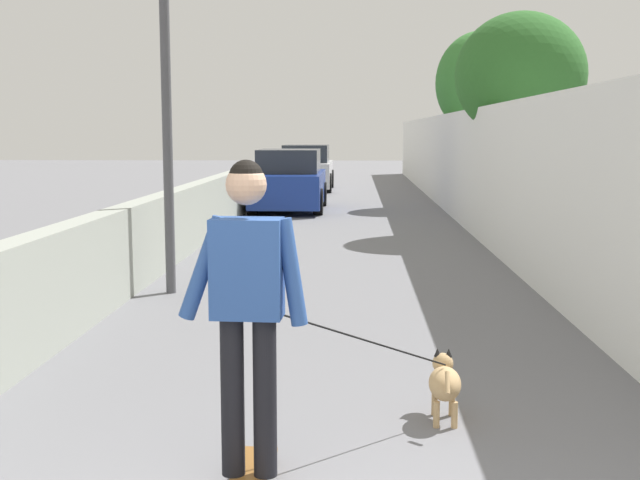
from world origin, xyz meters
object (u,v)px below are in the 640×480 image
object	(u,v)px
lamp_post	(166,66)
car_far	(306,169)
tree_right_near	(479,84)
dog	(444,381)
tree_right_far	(520,77)
car_near	(289,182)
skateboard	(250,477)
person_skateboarder	(247,293)

from	to	relation	value
lamp_post	car_far	size ratio (longest dim) A/B	0.97
tree_right_near	dog	xyz separation A→B (m)	(-16.38, 2.64, -2.96)
tree_right_far	car_near	distance (m)	7.08
lamp_post	skateboard	xyz separation A→B (m)	(-5.47, -1.69, -2.68)
tree_right_far	skateboard	size ratio (longest dim) A/B	5.23
person_skateboarder	tree_right_near	bearing A→B (deg)	-12.36
tree_right_near	lamp_post	bearing A→B (deg)	155.35
tree_right_far	dog	distance (m)	11.02
person_skateboarder	tree_right_far	bearing A→B (deg)	-17.84
tree_right_far	car_near	size ratio (longest dim) A/B	1.08
tree_right_far	person_skateboarder	xyz separation A→B (m)	(-11.52, 3.71, -1.91)
tree_right_near	lamp_post	distance (m)	13.26
dog	car_far	bearing A→B (deg)	5.86
person_skateboarder	dog	xyz separation A→B (m)	(1.14, -1.19, -0.84)
person_skateboarder	car_near	xyz separation A→B (m)	(16.19, 1.09, -0.40)
dog	tree_right_far	bearing A→B (deg)	-13.61
car_near	person_skateboarder	bearing A→B (deg)	-176.15
person_skateboarder	car_near	distance (m)	16.23
tree_right_far	car_far	bearing A→B (deg)	22.01
dog	car_far	xyz separation A→B (m)	(22.24, 2.28, 0.44)
dog	car_near	bearing A→B (deg)	8.62
person_skateboarder	lamp_post	bearing A→B (deg)	17.15
tree_right_near	car_near	world-z (taller)	tree_right_near
lamp_post	car_near	distance (m)	10.93
lamp_post	person_skateboarder	world-z (taller)	lamp_post
skateboard	person_skateboarder	size ratio (longest dim) A/B	0.46
person_skateboarder	dog	bearing A→B (deg)	-46.27
lamp_post	tree_right_near	bearing A→B (deg)	-24.65
tree_right_near	car_far	distance (m)	8.06
person_skateboarder	dog	size ratio (longest dim) A/B	1.21
lamp_post	dog	xyz separation A→B (m)	(-4.33, -2.88, -2.48)
skateboard	car_near	xyz separation A→B (m)	(16.19, 1.09, 0.65)
tree_right_near	skateboard	bearing A→B (deg)	167.64
tree_right_far	skateboard	distance (m)	12.45
lamp_post	car_far	distance (m)	18.03
skateboard	car_near	distance (m)	16.24
car_near	car_far	bearing A→B (deg)	0.00
person_skateboarder	dog	world-z (taller)	person_skateboarder
tree_right_far	dog	xyz separation A→B (m)	(-10.38, 2.51, -2.74)
tree_right_far	skateboard	world-z (taller)	tree_right_far
skateboard	person_skateboarder	distance (m)	1.04
tree_right_far	dog	bearing A→B (deg)	166.39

